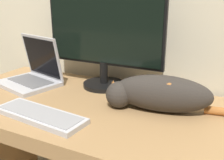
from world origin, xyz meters
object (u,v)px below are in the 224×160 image
external_keyboard (40,115)px  monitor (104,38)px  laptop (33,75)px  cat (158,93)px

external_keyboard → monitor: bearing=88.9°
laptop → cat: size_ratio=0.57×
laptop → cat: 0.68m
monitor → external_keyboard: (-0.05, -0.42, -0.24)m
laptop → cat: laptop is taller
external_keyboard → cat: cat is taller
laptop → external_keyboard: laptop is taller
laptop → external_keyboard: size_ratio=0.87×
monitor → cat: size_ratio=1.02×
external_keyboard → laptop: bearing=141.3°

